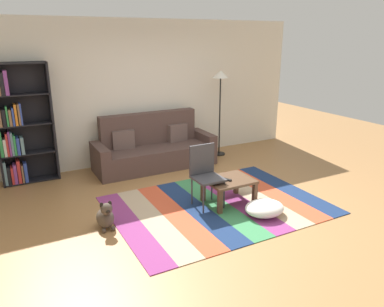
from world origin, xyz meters
The scene contains 11 objects.
ground_plane centered at (0.00, 0.00, 0.00)m, with size 14.00×14.00×0.00m, color #9E7042.
back_wall centered at (0.00, 2.55, 1.35)m, with size 6.80×0.10×2.70m, color silver.
rug centered at (0.14, -0.03, 0.01)m, with size 3.02×2.22×0.01m.
couch centered at (0.00, 2.02, 0.34)m, with size 2.26×0.80×1.00m.
bookshelf centered at (-2.27, 2.31, 0.94)m, with size 0.90×0.28×1.99m.
coffee_table centered at (0.33, -0.04, 0.32)m, with size 0.68×0.55×0.37m.
pouf centered at (0.56, -0.60, 0.11)m, with size 0.57×0.48×0.19m, color white.
dog centered at (-1.48, 0.08, 0.16)m, with size 0.22×0.35×0.40m.
standing_lamp centered at (1.49, 2.06, 1.45)m, with size 0.32×0.32×1.74m.
tv_remote centered at (0.28, -0.06, 0.39)m, with size 0.04×0.15×0.02m, color black.
folding_chair centered at (0.00, 0.09, 0.53)m, with size 0.40×0.40×0.90m.
Camera 1 is at (-2.51, -4.21, 2.37)m, focal length 34.49 mm.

